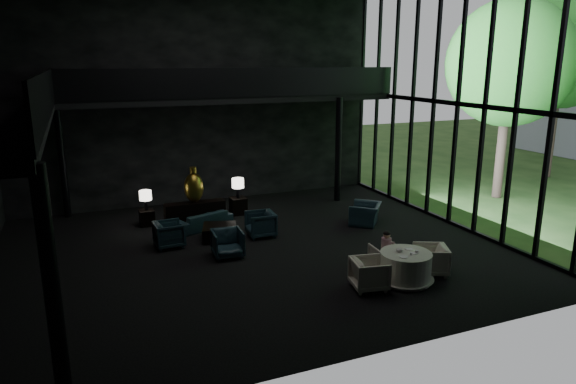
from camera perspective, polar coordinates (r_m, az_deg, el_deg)
name	(u,v)px	position (r m, az deg, el deg)	size (l,w,h in m)	color
floor	(255,251)	(14.99, -3.71, -6.51)	(14.00, 12.00, 0.02)	black
wall_back	(201,97)	(19.83, -9.63, 10.33)	(14.00, 0.04, 8.00)	black
wall_front	(368,144)	(8.64, 8.93, 5.30)	(14.00, 0.04, 8.00)	black
curtain_wall	(458,104)	(17.56, 18.35, 9.30)	(0.20, 12.00, 8.00)	black
mezzanine_left	(2,121)	(13.43, -29.21, 6.86)	(2.00, 12.00, 0.25)	black
mezzanine_back	(234,98)	(19.12, -5.97, 10.30)	(12.00, 2.00, 0.25)	black
railing_left	(47,94)	(13.31, -25.21, 9.87)	(0.06, 12.00, 1.00)	black
railing_back	(242,83)	(18.13, -5.09, 12.00)	(12.00, 0.06, 1.00)	black
column_sw	(53,299)	(8.30, -24.64, -10.75)	(0.24, 0.24, 4.00)	black
column_nw	(62,161)	(19.27, -23.81, 3.19)	(0.24, 0.24, 4.00)	black
column_ne	(338,150)	(19.88, 5.61, 4.66)	(0.24, 0.24, 4.00)	black
tree_near	(510,63)	(21.74, 23.45, 12.97)	(4.80, 4.80, 7.65)	#382D23
tree_far	(563,46)	(26.79, 28.22, 14.14)	(5.60, 5.60, 8.80)	#382D23
console	(195,211)	(17.88, -10.28, -2.13)	(2.06, 0.47, 0.65)	black
bronze_urn	(194,187)	(17.69, -10.43, 0.53)	(0.65, 0.65, 1.22)	olive
side_table_left	(147,218)	(17.75, -15.39, -2.77)	(0.48, 0.48, 0.52)	black
table_lamp_left	(145,196)	(17.56, -15.56, -0.45)	(0.40, 0.40, 0.66)	black
side_table_right	(238,206)	(18.44, -5.55, -1.54)	(0.54, 0.54, 0.60)	black
table_lamp_right	(238,184)	(18.21, -5.59, 0.90)	(0.43, 0.43, 0.71)	black
sofa	(204,218)	(17.02, -9.37, -2.91)	(1.71, 0.50, 0.67)	black
lounge_armchair_west	(169,232)	(15.51, -13.06, -4.36)	(0.88, 0.82, 0.91)	black
lounge_armchair_east	(261,222)	(16.02, -3.07, -3.30)	(0.92, 0.86, 0.95)	#1B2E3E
lounge_armchair_south	(228,241)	(14.47, -6.73, -5.42)	(0.89, 0.84, 0.92)	black
window_armchair	(366,210)	(17.37, 8.61, -2.02)	(1.09, 0.71, 0.96)	#0A1E33
coffee_table	(220,233)	(15.92, -7.60, -4.49)	(0.99, 0.99, 0.44)	black
dining_table	(405,269)	(13.20, 12.89, -8.31)	(1.44, 1.44, 0.75)	white
dining_chair_north	(385,257)	(13.88, 10.72, -7.06)	(0.63, 0.59, 0.65)	beige
dining_chair_east	(431,257)	(13.76, 15.57, -7.00)	(0.86, 0.81, 0.89)	beige
dining_chair_west	(370,271)	(12.58, 9.05, -8.69)	(0.86, 0.81, 0.89)	beige
child	(386,241)	(13.78, 10.88, -5.41)	(0.27, 0.27, 0.57)	#DBA6C3
plate_a	(403,257)	(12.76, 12.70, -7.02)	(0.22, 0.22, 0.01)	white
plate_b	(409,249)	(13.30, 13.26, -6.16)	(0.21, 0.21, 0.01)	white
saucer	(415,253)	(13.04, 13.92, -6.62)	(0.16, 0.16, 0.01)	white
coffee_cup	(417,251)	(13.08, 14.12, -6.39)	(0.09, 0.09, 0.07)	white
cereal_bowl	(399,250)	(13.06, 12.27, -6.32)	(0.18, 0.18, 0.09)	white
cream_pot	(411,254)	(12.91, 13.52, -6.70)	(0.05, 0.05, 0.06)	#99999E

